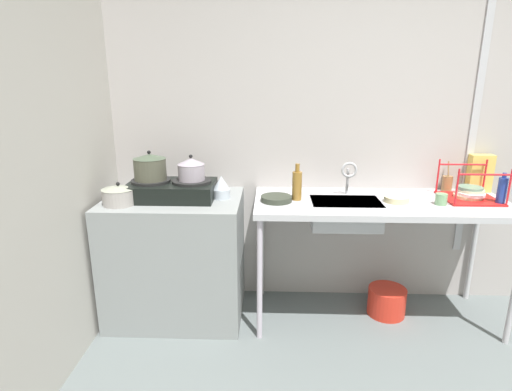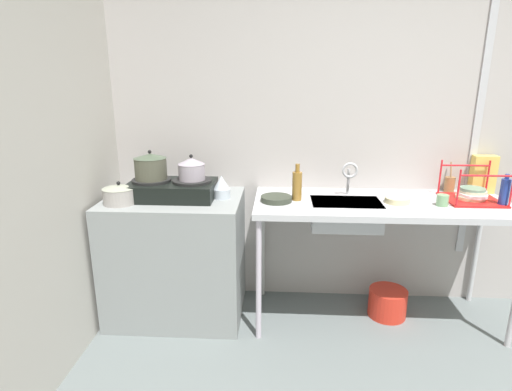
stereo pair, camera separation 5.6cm
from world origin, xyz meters
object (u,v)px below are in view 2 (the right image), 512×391
Objects in this scene: pot_on_right_burner at (192,169)px; cereal_box at (483,174)px; pot_beside_stove at (119,194)px; percolator at (222,187)px; utensil_jar at (450,184)px; bottle_by_rack at (505,192)px; dish_rack at (472,195)px; pot_on_left_burner at (151,166)px; small_bowl_on_drainboard at (397,200)px; bottle_by_sink at (297,185)px; bucket_on_floor at (387,303)px; faucet at (350,173)px; sink_basin at (345,214)px; frying_pan at (276,199)px; stove at (172,189)px; cup_by_rack at (442,200)px.

pot_on_right_burner reaches higher than cereal_box.
pot_on_right_burner is 0.49m from pot_beside_stove.
utensil_jar is at bearing 8.84° from percolator.
dish_rack is at bearing 142.31° from bottle_by_rack.
pot_on_right_burner is at bearing -0.00° from pot_on_left_burner.
bottle_by_sink is at bearing 177.66° from small_bowl_on_drainboard.
pot_beside_stove is at bearing -176.03° from small_bowl_on_drainboard.
faucet is at bearing 164.07° from bucket_on_floor.
pot_on_left_burner reaches higher than pot_beside_stove.
sink_basin is 0.99m from bottle_by_rack.
percolator is 0.38m from frying_pan.
faucet is 0.97m from bucket_on_floor.
bucket_on_floor is at bearing -159.13° from cereal_box.
cereal_box is 1.24× the size of utensil_jar.
dish_rack is at bearing 1.49° from stove.
cereal_box reaches higher than pot_beside_stove.
pot_on_left_burner is at bearing 177.73° from cup_by_rack.
frying_pan is 1.12m from bucket_on_floor.
cup_by_rack is (2.05, 0.07, -0.03)m from pot_beside_stove.
cup_by_rack reaches higher than bucket_on_floor.
cup_by_rack is (1.41, -0.09, -0.04)m from percolator.
sink_basin is at bearing -171.45° from bucket_on_floor.
stove is at bearing -178.75° from bucket_on_floor.
frying_pan is (1.00, 0.11, -0.04)m from pot_beside_stove.
stove is 2.42× the size of faucet.
bucket_on_floor is at bearing 1.37° from pot_on_right_burner.
sink_basin is 1.72× the size of cereal_box.
percolator is at bearing -179.36° from bucket_on_floor.
cup_by_rack is at bearing -23.52° from bucket_on_floor.
bottle_by_rack is 0.79× the size of cereal_box.
pot_on_right_burner reaches higher than sink_basin.
pot_on_right_burner is 1.16× the size of percolator.
faucet is 0.89× the size of bucket_on_floor.
bottle_by_rack reaches higher than frying_pan.
pot_on_right_burner is 1.06m from faucet.
small_bowl_on_drainboard is 0.65m from bottle_by_sink.
faucet is at bearing 160.63° from cup_by_rack.
cup_by_rack is 0.38m from bottle_by_rack.
bottle_by_sink is at bearing 0.11° from pot_on_left_burner.
cup_by_rack is at bearing -10.62° from small_bowl_on_drainboard.
pot_beside_stove is 1.02× the size of bottle_by_rack.
pot_beside_stove is 0.99× the size of utensil_jar.
pot_beside_stove is 1.47m from sink_basin.
dish_rack reaches higher than sink_basin.
bottle_by_rack is at bearing 2.12° from pot_beside_stove.
frying_pan is (0.83, -0.04, -0.20)m from pot_on_left_burner.
stove is 7.77× the size of cup_by_rack.
stove is 2.12m from bottle_by_rack.
sink_basin is 0.28m from faucet.
cereal_box reaches higher than percolator.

